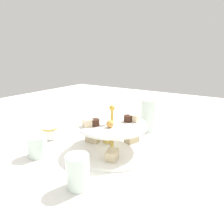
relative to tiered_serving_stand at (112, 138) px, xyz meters
The scene contains 8 objects.
ground_plane 0.04m from the tiered_serving_stand, behind, with size 2.40×2.40×0.00m, color white.
tiered_serving_stand is the anchor object (origin of this frame).
water_glass_tall_right 0.25m from the tiered_serving_stand, 96.85° to the right, with size 0.07×0.07×0.14m, color silver.
water_glass_short_left 0.25m from the tiered_serving_stand, 43.14° to the left, with size 0.06×0.06×0.07m, color silver.
teacup_with_saucer 0.26m from the tiered_serving_stand, 12.08° to the left, with size 0.09×0.09×0.05m.
butter_knife_left 0.30m from the tiered_serving_stand, behind, with size 0.17×0.01×0.00m, color silver.
butter_knife_right 0.30m from the tiered_serving_stand, 33.79° to the right, with size 0.17×0.01×0.00m, color silver.
water_glass_mid_back 0.23m from the tiered_serving_stand, 100.46° to the left, with size 0.06×0.06×0.09m, color silver.
Camera 1 is at (-0.35, 0.55, 0.33)m, focal length 32.27 mm.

